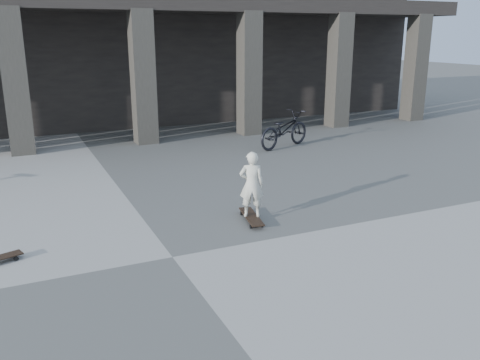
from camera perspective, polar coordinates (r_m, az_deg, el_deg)
name	(u,v)px	position (r m, az deg, el deg)	size (l,w,h in m)	color
ground	(172,257)	(7.94, -7.59, -8.58)	(90.00, 90.00, 0.00)	#51514E
colonnade	(60,41)	(20.80, -19.59, 14.51)	(28.00, 8.82, 6.00)	black
longboard	(251,217)	(9.28, 1.28, -4.17)	(0.42, 1.03, 0.10)	black
child	(252,184)	(9.09, 1.31, -0.49)	(0.44, 0.29, 1.20)	beige
bicycle	(284,129)	(15.28, 4.98, 5.67)	(0.72, 2.05, 1.08)	black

